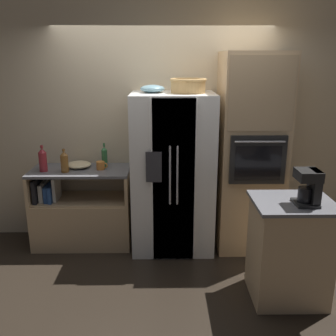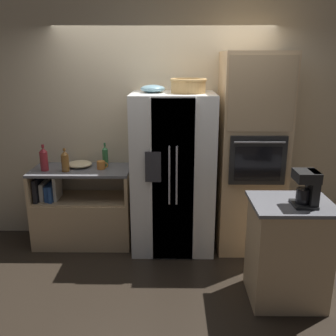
% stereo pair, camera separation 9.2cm
% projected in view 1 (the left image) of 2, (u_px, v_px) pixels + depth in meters
% --- Properties ---
extents(ground_plane, '(20.00, 20.00, 0.00)m').
position_uv_depth(ground_plane, '(163.00, 247.00, 4.43)').
color(ground_plane, black).
extents(wall_back, '(12.00, 0.06, 2.80)m').
position_uv_depth(wall_back, '(163.00, 124.00, 4.47)').
color(wall_back, beige).
rests_on(wall_back, ground_plane).
extents(counter_left, '(1.13, 0.56, 0.92)m').
position_uv_depth(counter_left, '(82.00, 216.00, 4.45)').
color(counter_left, tan).
rests_on(counter_left, ground_plane).
extents(refrigerator, '(0.91, 0.75, 1.79)m').
position_uv_depth(refrigerator, '(173.00, 173.00, 4.23)').
color(refrigerator, white).
rests_on(refrigerator, ground_plane).
extents(wall_oven, '(0.71, 0.72, 2.22)m').
position_uv_depth(wall_oven, '(250.00, 154.00, 4.21)').
color(wall_oven, tan).
rests_on(wall_oven, ground_plane).
extents(island_counter, '(0.70, 0.60, 0.95)m').
position_uv_depth(island_counter, '(289.00, 250.00, 3.39)').
color(island_counter, tan).
rests_on(island_counter, ground_plane).
extents(wicker_basket, '(0.39, 0.39, 0.15)m').
position_uv_depth(wicker_basket, '(188.00, 85.00, 3.98)').
color(wicker_basket, tan).
rests_on(wicker_basket, refrigerator).
extents(fruit_bowl, '(0.26, 0.26, 0.08)m').
position_uv_depth(fruit_bowl, '(152.00, 89.00, 4.02)').
color(fruit_bowl, '#668C99').
rests_on(fruit_bowl, refrigerator).
extents(bottle_tall, '(0.07, 0.07, 0.28)m').
position_uv_depth(bottle_tall, '(104.00, 157.00, 4.36)').
color(bottle_tall, '#33723F').
rests_on(bottle_tall, counter_left).
extents(bottle_short, '(0.09, 0.09, 0.30)m').
position_uv_depth(bottle_short, '(43.00, 160.00, 4.18)').
color(bottle_short, maroon).
rests_on(bottle_short, counter_left).
extents(bottle_wide, '(0.09, 0.09, 0.26)m').
position_uv_depth(bottle_wide, '(64.00, 162.00, 4.16)').
color(bottle_wide, brown).
rests_on(bottle_wide, counter_left).
extents(mug, '(0.13, 0.09, 0.09)m').
position_uv_depth(mug, '(101.00, 165.00, 4.28)').
color(mug, orange).
rests_on(mug, counter_left).
extents(mixing_bowl, '(0.29, 0.29, 0.07)m').
position_uv_depth(mixing_bowl, '(79.00, 165.00, 4.36)').
color(mixing_bowl, beige).
rests_on(mixing_bowl, counter_left).
extents(coffee_maker, '(0.19, 0.21, 0.31)m').
position_uv_depth(coffee_maker, '(310.00, 186.00, 3.13)').
color(coffee_maker, black).
rests_on(coffee_maker, island_counter).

